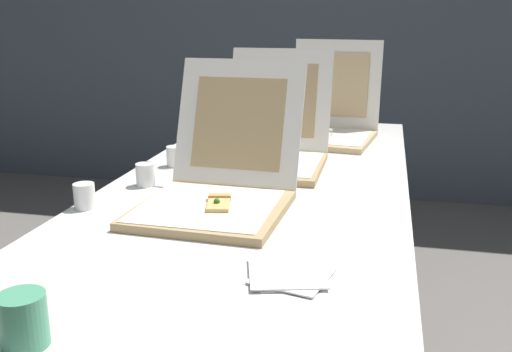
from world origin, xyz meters
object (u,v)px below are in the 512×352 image
cup_printed_front (23,320)px  cup_white_mid (175,156)px  cup_white_near_left (84,196)px  napkin_pile (288,274)px  pizza_box_front (218,188)px  table (261,196)px  cup_white_near_center (145,175)px  pizza_box_back (327,125)px  pizza_box_middle (269,149)px

cup_printed_front → cup_white_mid: bearing=98.3°
cup_white_near_left → cup_printed_front: bearing=-69.0°
cup_printed_front → napkin_pile: size_ratio=0.47×
cup_printed_front → pizza_box_front: bearing=81.6°
table → cup_white_near_center: (-0.33, -0.13, 0.08)m
cup_printed_front → cup_white_near_left: bearing=111.0°
pizza_box_back → cup_printed_front: 1.65m
table → cup_white_near_left: size_ratio=30.91×
cup_white_mid → cup_printed_front: cup_printed_front is taller
pizza_box_front → cup_white_near_center: bearing=154.7°
pizza_box_middle → cup_printed_front: size_ratio=5.62×
pizza_box_front → cup_white_near_center: size_ratio=7.61×
table → cup_white_mid: bearing=161.6°
pizza_box_middle → cup_white_near_center: 0.45m
table → pizza_box_front: size_ratio=4.06×
cup_white_near_left → table: bearing=42.0°
cup_white_near_center → pizza_box_back: bearing=59.6°
napkin_pile → cup_white_mid: bearing=124.5°
pizza_box_middle → cup_white_mid: 0.32m
pizza_box_front → cup_printed_front: bearing=-95.8°
table → napkin_pile: napkin_pile is taller
pizza_box_back → pizza_box_front: bearing=-94.0°
pizza_box_back → table: bearing=-93.8°
cup_white_near_left → cup_printed_front: size_ratio=0.79×
cup_white_mid → cup_printed_front: (0.16, -1.08, 0.01)m
cup_white_mid → napkin_pile: 0.91m
cup_white_near_center → cup_white_near_left: bearing=-107.7°
cup_white_mid → cup_white_near_center: (-0.00, -0.24, 0.00)m
table → napkin_pile: 0.68m
table → cup_white_near_center: bearing=-158.3°
napkin_pile → cup_printed_front: bearing=-137.4°
table → cup_printed_front: cup_printed_front is taller
pizza_box_back → cup_white_near_left: pizza_box_back is taller
pizza_box_front → cup_white_near_left: 0.35m
cup_white_mid → cup_white_near_left: same height
pizza_box_back → cup_white_near_center: bearing=-112.6°
pizza_box_front → pizza_box_middle: pizza_box_middle is taller
cup_white_mid → cup_white_near_center: same height
pizza_box_front → cup_white_near_center: 0.30m
cup_white_near_left → pizza_box_front: bearing=14.4°
pizza_box_front → pizza_box_middle: bearing=87.1°
pizza_box_front → pizza_box_back: bearing=81.0°
cup_white_mid → cup_white_near_left: size_ratio=1.00×
table → pizza_box_back: (0.13, 0.65, 0.11)m
pizza_box_middle → cup_printed_front: (-0.15, -1.17, -0.01)m
cup_white_mid → cup_white_near_center: bearing=-91.2°
pizza_box_back → cup_printed_front: size_ratio=5.10×
pizza_box_front → cup_white_mid: 0.46m
napkin_pile → pizza_box_front: bearing=124.3°
pizza_box_middle → pizza_box_back: 0.48m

